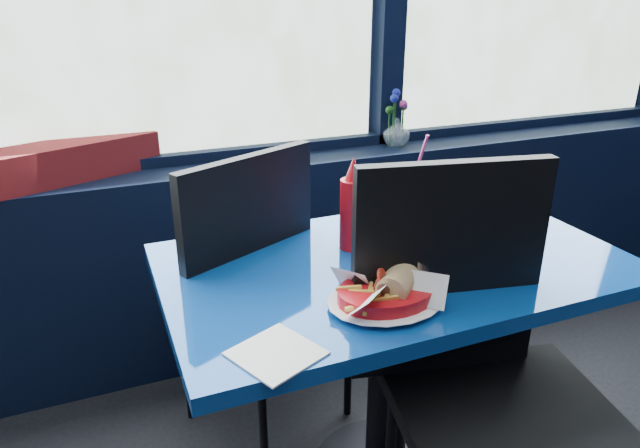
{
  "coord_description": "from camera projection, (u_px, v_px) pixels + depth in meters",
  "views": [
    {
      "loc": [
        -0.39,
        0.83,
        1.41
      ],
      "look_at": [
        0.08,
        1.98,
        0.89
      ],
      "focal_mm": 32.0,
      "sensor_mm": 36.0,
      "label": 1
    }
  ],
  "objects": [
    {
      "name": "chair_near_front",
      "position": [
        484.0,
        367.0,
        1.29
      ],
      "size": [
        0.57,
        0.57,
        1.06
      ],
      "rotation": [
        0.0,
        0.0,
        -0.2
      ],
      "color": "black",
      "rests_on": "ground"
    },
    {
      "name": "ketchup_bottle",
      "position": [
        353.0,
        209.0,
        1.52
      ],
      "size": [
        0.07,
        0.07,
        0.26
      ],
      "color": "#B50C13",
      "rests_on": "near_table"
    },
    {
      "name": "chair_near_back",
      "position": [
        260.0,
        282.0,
        1.73
      ],
      "size": [
        0.61,
        0.61,
        1.01
      ],
      "rotation": [
        0.0,
        0.0,
        3.57
      ],
      "color": "black",
      "rests_on": "ground"
    },
    {
      "name": "flower_vase",
      "position": [
        397.0,
        129.0,
        2.36
      ],
      "size": [
        0.13,
        0.13,
        0.23
      ],
      "rotation": [
        0.0,
        0.0,
        0.16
      ],
      "color": "silver",
      "rests_on": "window_sill"
    },
    {
      "name": "near_table",
      "position": [
        392.0,
        319.0,
        1.56
      ],
      "size": [
        1.2,
        0.7,
        0.75
      ],
      "color": "black",
      "rests_on": "ground"
    },
    {
      "name": "soda_cup",
      "position": [
        410.0,
        211.0,
        1.61
      ],
      "size": [
        0.09,
        0.09,
        0.3
      ],
      "rotation": [
        0.0,
        0.0,
        -0.3
      ],
      "color": "navy",
      "rests_on": "near_table"
    },
    {
      "name": "food_basket",
      "position": [
        388.0,
        291.0,
        1.27
      ],
      "size": [
        0.29,
        0.29,
        0.09
      ],
      "rotation": [
        0.0,
        0.0,
        0.31
      ],
      "color": "#B50C13",
      "rests_on": "near_table"
    },
    {
      "name": "window_sill",
      "position": [
        217.0,
        263.0,
        2.27
      ],
      "size": [
        5.0,
        0.26,
        0.8
      ],
      "primitive_type": "cube",
      "color": "black",
      "rests_on": "ground"
    },
    {
      "name": "napkin",
      "position": [
        276.0,
        353.0,
        1.11
      ],
      "size": [
        0.2,
        0.2,
        0.0
      ],
      "primitive_type": "cube",
      "rotation": [
        0.0,
        0.0,
        0.41
      ],
      "color": "white",
      "rests_on": "near_table"
    },
    {
      "name": "planter_box",
      "position": [
        64.0,
        161.0,
        1.94
      ],
      "size": [
        0.65,
        0.39,
        0.13
      ],
      "primitive_type": "cube",
      "rotation": [
        0.0,
        0.0,
        0.38
      ],
      "color": "maroon",
      "rests_on": "window_sill"
    }
  ]
}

